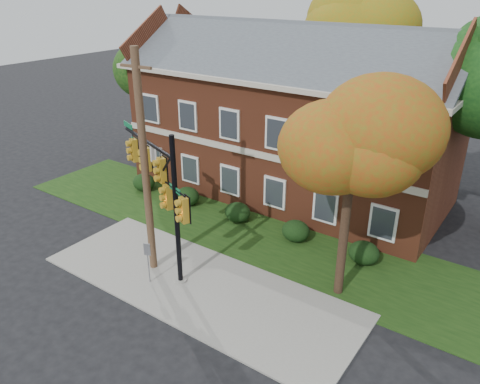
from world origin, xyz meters
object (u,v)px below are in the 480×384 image
Objects in this scene: hedge_far_right at (364,253)px; sign_post at (148,257)px; hedge_right at (296,231)px; hedge_center at (238,212)px; apartment_building at (290,109)px; tree_left_rear at (152,65)px; hedge_far_left at (144,182)px; hedge_left at (188,196)px; tree_far_rear at (371,29)px; tree_near_right at (359,140)px; traffic_signal at (162,186)px; utility_pole at (145,167)px.

hedge_far_right is 9.58m from sign_post.
sign_post is at bearing -116.07° from hedge_right.
apartment_building is at bearing 90.00° from hedge_center.
tree_left_rear reaches higher than sign_post.
hedge_left is (3.50, 0.00, 0.00)m from hedge_far_left.
apartment_building is 9.94m from tree_left_rear.
tree_far_rear reaches higher than tree_left_rear.
hedge_right is at bearing 0.00° from hedge_left.
hedge_far_left is 14.00m from hedge_far_right.
apartment_building is 7.73m from hedge_left.
tree_near_right is (7.22, -8.09, 1.68)m from apartment_building.
traffic_signal is at bearing -89.27° from apartment_building.
sign_post reaches higher than hedge_left.
hedge_far_left is 9.71m from utility_pole.
tree_near_right reaches higher than hedge_far_right.
tree_far_rear is (-5.66, 13.09, 8.32)m from hedge_far_right.
apartment_building is 13.43× the size of hedge_far_right.
sign_post is at bearing -135.29° from hedge_far_right.
tree_far_rear is (4.84, 13.09, 8.32)m from hedge_left.
apartment_building is at bearing 36.89° from hedge_far_left.
hedge_far_right is 0.12× the size of tree_far_rear.
utility_pole is (-7.72, -2.93, -1.81)m from tree_near_right.
sign_post is at bearing -47.50° from tree_left_rear.
sign_post is (0.08, -1.22, -2.74)m from traffic_signal.
tree_far_rear is 19.23m from traffic_signal.
apartment_building is 12.52m from sign_post.
utility_pole is at bearing -159.20° from tree_near_right.
apartment_building reaches higher than tree_left_rear.
hedge_left is at bearing 96.00° from sign_post.
hedge_left is at bearing -123.67° from apartment_building.
hedge_left is 1.00× the size of hedge_right.
sign_post is (-3.29, -6.72, 0.80)m from hedge_right.
tree_near_right reaches higher than hedge_far_left.
apartment_building is at bearing 143.11° from hedge_far_right.
sign_post is (9.94, -10.85, -5.36)m from tree_left_rear.
sign_post is at bearing -42.95° from hedge_far_left.
tree_near_right is (14.22, -2.83, 6.14)m from hedge_far_left.
hedge_far_left is at bearing 180.00° from hedge_center.
traffic_signal is (-3.36, -5.49, 3.54)m from hedge_right.
hedge_far_left is 1.00× the size of hedge_center.
tree_left_rear is 4.56× the size of sign_post.
hedge_far_right is at bearing 0.00° from hedge_left.
tree_far_rear is at bearing 69.71° from hedge_left.
tree_far_rear is at bearing 57.50° from hedge_far_left.
hedge_left is 16.25m from tree_far_rear.
traffic_signal is (-6.86, -5.49, 3.54)m from hedge_far_right.
tree_left_rear is at bearing 166.11° from hedge_far_right.
utility_pole reaches higher than hedge_far_left.
traffic_signal is 1.05m from utility_pole.
apartment_building is at bearing 131.77° from tree_near_right.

